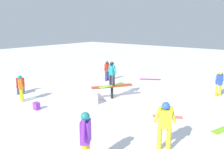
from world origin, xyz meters
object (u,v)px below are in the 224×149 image
(bystander_orange, at_px, (21,87))
(folding_chair, at_px, (21,86))
(main_rider_on_rail, at_px, (112,74))
(bystander_blue, at_px, (219,82))
(bystander_purple, at_px, (86,138))
(backpack_on_snow, at_px, (37,106))
(bystander_red, at_px, (107,70))
(loose_snowboard_magenta, at_px, (150,79))
(loose_snowboard_coral, at_px, (167,117))
(bystander_yellow, at_px, (165,124))
(rail_feature, at_px, (112,88))

(bystander_orange, xyz_separation_m, folding_chair, (0.69, 1.32, -0.35))
(folding_chair, bearing_deg, main_rider_on_rail, -30.49)
(bystander_blue, bearing_deg, folding_chair, -22.63)
(main_rider_on_rail, distance_m, bystander_purple, 5.94)
(folding_chair, bearing_deg, backpack_on_snow, -75.75)
(bystander_red, bearing_deg, loose_snowboard_magenta, 129.86)
(bystander_blue, xyz_separation_m, loose_snowboard_coral, (-4.39, 0.97, -0.78))
(bystander_blue, relative_size, bystander_yellow, 0.89)
(bystander_purple, distance_m, bystander_orange, 6.73)
(loose_snowboard_coral, distance_m, backpack_on_snow, 5.94)
(bystander_blue, distance_m, bystander_red, 7.15)
(bystander_orange, height_order, folding_chair, bystander_orange)
(rail_feature, bearing_deg, bystander_yellow, -89.89)
(rail_feature, bearing_deg, main_rider_on_rail, 0.00)
(bystander_orange, height_order, loose_snowboard_magenta, bystander_orange)
(loose_snowboard_magenta, bearing_deg, main_rider_on_rail, -116.44)
(bystander_orange, bearing_deg, loose_snowboard_magenta, -90.41)
(bystander_purple, distance_m, bystander_blue, 9.06)
(bystander_red, bearing_deg, backpack_on_snow, 4.52)
(bystander_purple, distance_m, folding_chair, 8.21)
(backpack_on_snow, bearing_deg, bystander_purple, 164.52)
(rail_feature, bearing_deg, bystander_purple, -114.63)
(bystander_blue, xyz_separation_m, bystander_red, (-1.11, 7.06, -0.00))
(bystander_orange, relative_size, bystander_red, 0.97)
(bystander_orange, bearing_deg, rail_feature, -117.03)
(loose_snowboard_coral, height_order, backpack_on_snow, backpack_on_snow)
(bystander_purple, bearing_deg, loose_snowboard_coral, 143.78)
(rail_feature, xyz_separation_m, bystander_yellow, (-2.89, -4.36, 0.29))
(rail_feature, distance_m, bystander_blue, 5.87)
(bystander_purple, xyz_separation_m, bystander_yellow, (2.15, -1.24, -0.03))
(folding_chair, distance_m, backpack_on_snow, 3.08)
(bystander_orange, distance_m, folding_chair, 1.53)
(bystander_purple, bearing_deg, rail_feature, 178.91)
(bystander_orange, bearing_deg, bystander_blue, -118.03)
(rail_feature, xyz_separation_m, bystander_blue, (3.94, -4.36, 0.19))
(main_rider_on_rail, distance_m, loose_snowboard_magenta, 5.20)
(folding_chair, height_order, backpack_on_snow, folding_chair)
(bystander_orange, relative_size, loose_snowboard_magenta, 0.91)
(bystander_purple, xyz_separation_m, backpack_on_snow, (1.61, 4.87, -0.75))
(bystander_blue, relative_size, folding_chair, 1.60)
(bystander_orange, xyz_separation_m, bystander_red, (6.07, -0.66, 0.03))
(backpack_on_snow, bearing_deg, bystander_blue, -126.86)
(rail_feature, distance_m, backpack_on_snow, 3.88)
(main_rider_on_rail, bearing_deg, bystander_yellow, -109.88)
(bystander_purple, distance_m, bystander_red, 9.79)
(bystander_orange, relative_size, backpack_on_snow, 4.00)
(bystander_orange, bearing_deg, main_rider_on_rail, -117.03)
(main_rider_on_rail, distance_m, bystander_red, 3.95)
(bystander_purple, relative_size, bystander_yellow, 1.04)
(bystander_blue, bearing_deg, bystander_yellow, 31.79)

